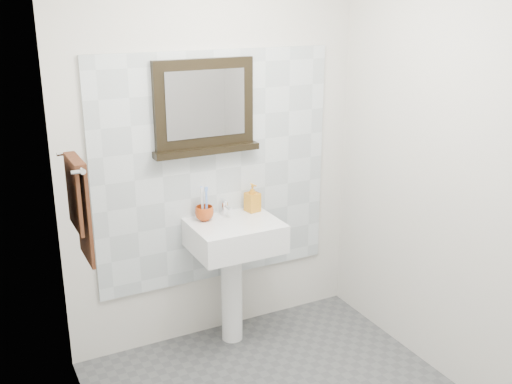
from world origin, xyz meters
TOP-DOWN VIEW (x-y plane):
  - back_wall at (0.00, 1.10)m, footprint 2.00×0.01m
  - front_wall at (0.00, -1.10)m, footprint 2.00×0.01m
  - left_wall at (-1.00, 0.00)m, footprint 0.01×2.20m
  - right_wall at (1.00, 0.00)m, footprint 0.01×2.20m
  - splashback at (0.00, 1.09)m, footprint 1.60×0.02m
  - pedestal_sink at (0.03, 0.87)m, footprint 0.55×0.44m
  - toothbrush_cup at (-0.13, 0.98)m, footprint 0.13×0.13m
  - toothbrushes at (-0.13, 0.98)m, footprint 0.05×0.04m
  - soap_dispenser at (0.22, 0.99)m, footprint 0.10×0.10m
  - framed_mirror at (-0.08, 1.06)m, footprint 0.68×0.11m
  - towel_bar at (-0.95, 0.65)m, footprint 0.07×0.40m
  - hand_towel at (-0.94, 0.65)m, footprint 0.06×0.30m

SIDE VIEW (x-z plane):
  - pedestal_sink at x=0.03m, z-range 0.20..1.16m
  - toothbrush_cup at x=-0.13m, z-range 0.86..0.95m
  - soap_dispenser at x=0.22m, z-range 0.86..1.05m
  - toothbrushes at x=-0.13m, z-range 0.88..1.09m
  - splashback at x=0.00m, z-range 0.40..1.90m
  - hand_towel at x=-0.94m, z-range 0.94..1.49m
  - back_wall at x=0.00m, z-range 0.00..2.50m
  - front_wall at x=0.00m, z-range 0.00..2.50m
  - left_wall at x=-1.00m, z-range 0.00..2.50m
  - right_wall at x=1.00m, z-range 0.00..2.50m
  - towel_bar at x=-0.95m, z-range 1.41..1.43m
  - framed_mirror at x=-0.08m, z-range 1.26..1.84m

